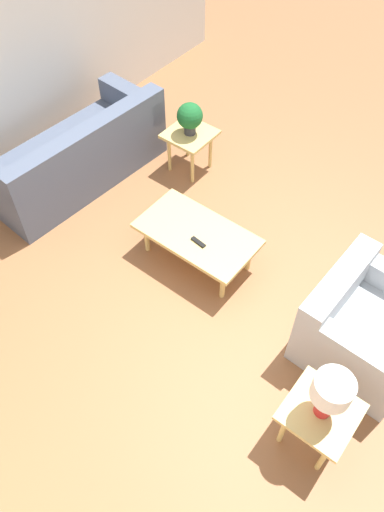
# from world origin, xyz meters

# --- Properties ---
(ground_plane) EXTENTS (14.00, 14.00, 0.00)m
(ground_plane) POSITION_xyz_m (0.00, 0.00, 0.00)
(ground_plane) COLOR #8E5B38
(sofa) EXTENTS (1.01, 2.07, 0.83)m
(sofa) POSITION_xyz_m (2.20, -0.24, 0.31)
(sofa) COLOR #4C566B
(sofa) RESTS_ON ground_plane
(armchair) EXTENTS (0.93, 1.00, 0.76)m
(armchair) POSITION_xyz_m (-1.23, -0.19, 0.30)
(armchair) COLOR #A8ADB2
(armchair) RESTS_ON ground_plane
(coffee_table) EXTENTS (1.13, 0.63, 0.39)m
(coffee_table) POSITION_xyz_m (0.44, -0.11, 0.35)
(coffee_table) COLOR tan
(coffee_table) RESTS_ON ground_plane
(side_table_plant) EXTENTS (0.50, 0.50, 0.49)m
(side_table_plant) POSITION_xyz_m (1.34, -1.14, 0.41)
(side_table_plant) COLOR tan
(side_table_plant) RESTS_ON ground_plane
(side_table_lamp) EXTENTS (0.50, 0.50, 0.49)m
(side_table_lamp) POSITION_xyz_m (-1.32, 0.74, 0.41)
(side_table_lamp) COLOR tan
(side_table_lamp) RESTS_ON ground_plane
(potted_plant) EXTENTS (0.28, 0.28, 0.36)m
(potted_plant) POSITION_xyz_m (1.34, -1.14, 0.70)
(potted_plant) COLOR #333338
(potted_plant) RESTS_ON side_table_plant
(table_lamp) EXTENTS (0.27, 0.27, 0.44)m
(table_lamp) POSITION_xyz_m (-1.32, 0.74, 0.80)
(table_lamp) COLOR red
(table_lamp) RESTS_ON side_table_lamp
(remote_control) EXTENTS (0.16, 0.06, 0.02)m
(remote_control) POSITION_xyz_m (0.35, -0.02, 0.40)
(remote_control) COLOR black
(remote_control) RESTS_ON coffee_table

